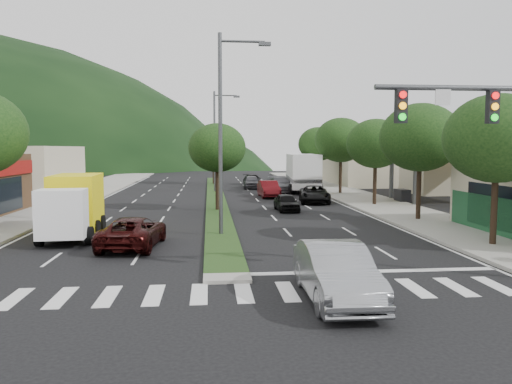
{
  "coord_description": "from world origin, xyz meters",
  "views": [
    {
      "loc": [
        -0.58,
        -16.85,
        4.39
      ],
      "look_at": [
        1.97,
        10.1,
        2.02
      ],
      "focal_mm": 35.0,
      "sensor_mm": 36.0,
      "label": 1
    }
  ],
  "objects": [
    {
      "name": "tree_r_c",
      "position": [
        12.0,
        20.0,
        4.75
      ],
      "size": [
        4.4,
        4.4,
        6.48
      ],
      "color": "black",
      "rests_on": "sidewalk_right"
    },
    {
      "name": "car_queue_c",
      "position": [
        4.78,
        27.65,
        0.74
      ],
      "size": [
        1.73,
        4.56,
        1.48
      ],
      "primitive_type": "imported",
      "rotation": [
        0.0,
        0.0,
        0.04
      ],
      "color": "#560E12",
      "rests_on": "ground"
    },
    {
      "name": "car_queue_b",
      "position": [
        6.55,
        32.65,
        0.77
      ],
      "size": [
        2.21,
        5.34,
        1.54
      ],
      "primitive_type": "imported",
      "rotation": [
        0.0,
        0.0,
        0.01
      ],
      "color": "#535359",
      "rests_on": "ground"
    },
    {
      "name": "tree_r_e",
      "position": [
        12.0,
        40.0,
        4.89
      ],
      "size": [
        4.6,
        4.6,
        6.71
      ],
      "color": "black",
      "rests_on": "sidewalk_right"
    },
    {
      "name": "car_queue_d",
      "position": [
        7.9,
        22.65,
        0.7
      ],
      "size": [
        2.97,
        5.27,
        1.39
      ],
      "primitive_type": "imported",
      "rotation": [
        0.0,
        0.0,
        -0.14
      ],
      "color": "black",
      "rests_on": "ground"
    },
    {
      "name": "streetlight_mid",
      "position": [
        0.21,
        33.0,
        5.58
      ],
      "size": [
        2.6,
        0.25,
        10.0
      ],
      "color": "#47494C",
      "rests_on": "ground"
    },
    {
      "name": "streetlight_near",
      "position": [
        0.21,
        8.0,
        5.58
      ],
      "size": [
        2.6,
        0.25,
        10.0
      ],
      "color": "#47494C",
      "rests_on": "ground"
    },
    {
      "name": "traffic_signal",
      "position": [
        9.03,
        -1.54,
        4.65
      ],
      "size": [
        6.12,
        0.4,
        7.0
      ],
      "color": "#47494C",
      "rests_on": "ground"
    },
    {
      "name": "suv_maroon",
      "position": [
        -3.96,
        5.47,
        0.69
      ],
      "size": [
        2.77,
        5.16,
        1.38
      ],
      "primitive_type": "imported",
      "rotation": [
        0.0,
        0.0,
        3.04
      ],
      "color": "black",
      "rests_on": "ground"
    },
    {
      "name": "tree_r_d",
      "position": [
        12.0,
        30.0,
        5.18
      ],
      "size": [
        5.0,
        5.0,
        7.17
      ],
      "color": "black",
      "rests_on": "sidewalk_right"
    },
    {
      "name": "median",
      "position": [
        0.0,
        28.0,
        0.06
      ],
      "size": [
        1.6,
        56.0,
        0.12
      ],
      "primitive_type": "cube",
      "color": "#1C3914",
      "rests_on": "ground"
    },
    {
      "name": "car_queue_a",
      "position": [
        4.83,
        17.65,
        0.61
      ],
      "size": [
        1.58,
        3.62,
        1.21
      ],
      "primitive_type": "imported",
      "rotation": [
        0.0,
        0.0,
        0.04
      ],
      "color": "black",
      "rests_on": "ground"
    },
    {
      "name": "gas_canopy",
      "position": [
        19.0,
        22.0,
        4.65
      ],
      "size": [
        12.2,
        8.2,
        5.25
      ],
      "color": "silver",
      "rests_on": "ground"
    },
    {
      "name": "tree_r_b",
      "position": [
        12.0,
        12.0,
        5.04
      ],
      "size": [
        4.8,
        4.8,
        6.94
      ],
      "color": "black",
      "rests_on": "sidewalk_right"
    },
    {
      "name": "car_queue_f",
      "position": [
        4.66,
        42.65,
        0.63
      ],
      "size": [
        2.3,
        4.52,
        1.26
      ],
      "primitive_type": "imported",
      "rotation": [
        0.0,
        0.0,
        0.13
      ],
      "color": "black",
      "rests_on": "ground"
    },
    {
      "name": "ground",
      "position": [
        0.0,
        0.0,
        0.0
      ],
      "size": [
        160.0,
        160.0,
        0.0
      ],
      "primitive_type": "plane",
      "color": "black",
      "rests_on": "ground"
    },
    {
      "name": "bldg_left_far",
      "position": [
        -19.0,
        34.0,
        2.3
      ],
      "size": [
        9.0,
        14.0,
        4.6
      ],
      "primitive_type": "cube",
      "color": "beige",
      "rests_on": "ground"
    },
    {
      "name": "tree_med_far",
      "position": [
        0.0,
        44.0,
        5.01
      ],
      "size": [
        4.8,
        4.8,
        6.94
      ],
      "color": "black",
      "rests_on": "median"
    },
    {
      "name": "tree_med_near",
      "position": [
        0.0,
        18.0,
        4.43
      ],
      "size": [
        4.0,
        4.0,
        6.02
      ],
      "color": "black",
      "rests_on": "median"
    },
    {
      "name": "sidewalk_right",
      "position": [
        12.5,
        25.0,
        0.07
      ],
      "size": [
        5.0,
        90.0,
        0.15
      ],
      "primitive_type": "cube",
      "color": "gray",
      "rests_on": "ground"
    },
    {
      "name": "tree_r_a",
      "position": [
        12.0,
        4.0,
        4.82
      ],
      "size": [
        4.6,
        4.6,
        6.63
      ],
      "color": "black",
      "rests_on": "sidewalk_right"
    },
    {
      "name": "bldg_right_far",
      "position": [
        19.5,
        44.0,
        2.6
      ],
      "size": [
        10.0,
        16.0,
        5.2
      ],
      "primitive_type": "cube",
      "color": "beige",
      "rests_on": "ground"
    },
    {
      "name": "sedan_silver",
      "position": [
        3.05,
        -3.0,
        0.82
      ],
      "size": [
        1.77,
        4.99,
        1.64
      ],
      "primitive_type": "imported",
      "rotation": [
        0.0,
        0.0,
        -0.01
      ],
      "color": "gray",
      "rests_on": "ground"
    },
    {
      "name": "sidewalk_left",
      "position": [
        -13.0,
        25.0,
        0.07
      ],
      "size": [
        6.0,
        90.0,
        0.15
      ],
      "primitive_type": "cube",
      "color": "gray",
      "rests_on": "ground"
    },
    {
      "name": "motorhome",
      "position": [
        9.0,
        33.67,
        2.02
      ],
      "size": [
        3.92,
        10.13,
        3.8
      ],
      "rotation": [
        0.0,
        0.0,
        -0.09
      ],
      "color": "white",
      "rests_on": "ground"
    },
    {
      "name": "car_queue_e",
      "position": [
        4.06,
        37.65,
        0.72
      ],
      "size": [
        1.86,
        4.28,
        1.44
      ],
      "primitive_type": "imported",
      "rotation": [
        0.0,
        0.0,
        -0.04
      ],
      "color": "#4B4B50",
      "rests_on": "ground"
    },
    {
      "name": "crosswalk",
      "position": [
        0.0,
        -2.0,
        0.01
      ],
      "size": [
        19.0,
        2.2,
        0.01
      ],
      "primitive_type": "cube",
      "color": "silver",
      "rests_on": "ground"
    },
    {
      "name": "box_truck",
      "position": [
        -7.27,
        8.48,
        1.45
      ],
      "size": [
        2.77,
        6.34,
        3.06
      ],
      "rotation": [
        0.0,
        0.0,
        3.21
      ],
      "color": "white",
      "rests_on": "ground"
    }
  ]
}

